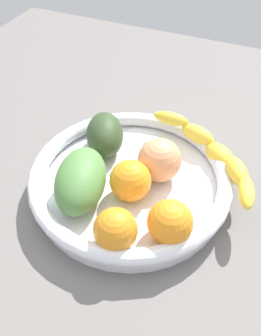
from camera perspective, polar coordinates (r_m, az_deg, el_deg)
name	(u,v)px	position (r cm, az deg, el deg)	size (l,w,h in cm)	color
kitchen_counter	(131,196)	(63.55, 0.00, -4.38)	(120.00, 120.00, 3.00)	slate
fruit_bowl	(131,180)	(60.60, 0.00, -1.91)	(32.77, 32.77, 4.83)	white
banana_draped_left	(214,153)	(62.86, 12.76, 2.28)	(17.29, 20.72, 5.31)	yellow
orange_front	(130,181)	(56.31, -0.01, -1.95)	(6.50, 6.50, 6.50)	orange
orange_mid_left	(170,222)	(51.54, 6.12, -8.29)	(6.44, 6.44, 6.44)	orange
orange_mid_right	(115,230)	(50.72, -2.34, -9.46)	(6.17, 6.17, 6.17)	orange
peach_blush	(160,160)	(59.25, 4.49, 1.21)	(7.11, 7.11, 7.11)	#E89B69
avocado_dark	(105,135)	(64.59, -3.97, 5.13)	(9.76, 6.37, 6.57)	#314425
mango_green	(81,180)	(56.62, -7.67, -1.85)	(12.98, 7.63, 6.89)	#508240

